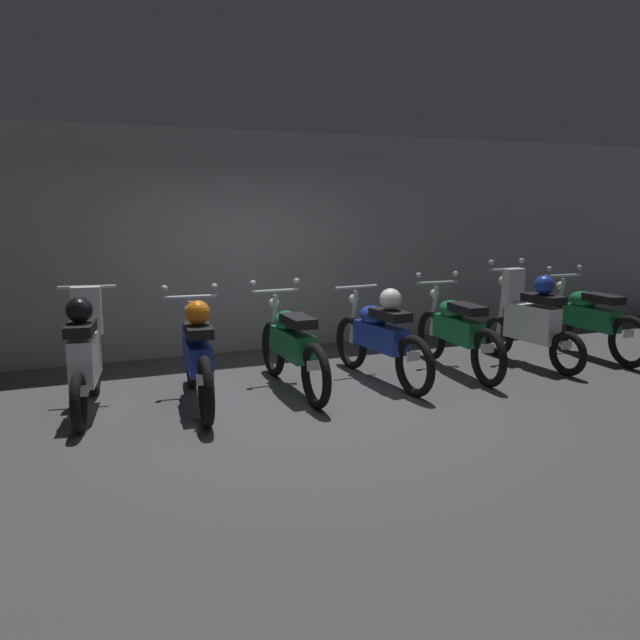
# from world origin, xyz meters

# --- Properties ---
(ground_plane) EXTENTS (80.00, 80.00, 0.00)m
(ground_plane) POSITION_xyz_m (0.00, 0.00, 0.00)
(ground_plane) COLOR #424244
(back_wall) EXTENTS (16.31, 0.30, 2.93)m
(back_wall) POSITION_xyz_m (0.00, 2.56, 1.46)
(back_wall) COLOR gray
(back_wall) RESTS_ON ground
(motorbike_slot_2) EXTENTS (0.56, 1.67, 1.18)m
(motorbike_slot_2) POSITION_xyz_m (-2.07, 0.50, 0.57)
(motorbike_slot_2) COLOR black
(motorbike_slot_2) RESTS_ON ground
(motorbike_slot_3) EXTENTS (0.59, 1.95, 1.15)m
(motorbike_slot_3) POSITION_xyz_m (-1.04, 0.30, 0.53)
(motorbike_slot_3) COLOR black
(motorbike_slot_3) RESTS_ON ground
(motorbike_slot_4) EXTENTS (0.59, 1.95, 1.15)m
(motorbike_slot_4) POSITION_xyz_m (-0.00, 0.42, 0.49)
(motorbike_slot_4) COLOR black
(motorbike_slot_4) RESTS_ON ground
(motorbike_slot_5) EXTENTS (0.56, 1.95, 1.08)m
(motorbike_slot_5) POSITION_xyz_m (1.04, 0.37, 0.53)
(motorbike_slot_5) COLOR black
(motorbike_slot_5) RESTS_ON ground
(motorbike_slot_6) EXTENTS (0.59, 1.95, 1.15)m
(motorbike_slot_6) POSITION_xyz_m (2.08, 0.40, 0.49)
(motorbike_slot_6) COLOR black
(motorbike_slot_6) RESTS_ON ground
(motorbike_slot_7) EXTENTS (0.59, 1.68, 1.29)m
(motorbike_slot_7) POSITION_xyz_m (3.11, 0.34, 0.57)
(motorbike_slot_7) COLOR black
(motorbike_slot_7) RESTS_ON ground
(motorbike_slot_8) EXTENTS (0.59, 1.95, 1.15)m
(motorbike_slot_8) POSITION_xyz_m (4.15, 0.43, 0.49)
(motorbike_slot_8) COLOR black
(motorbike_slot_8) RESTS_ON ground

